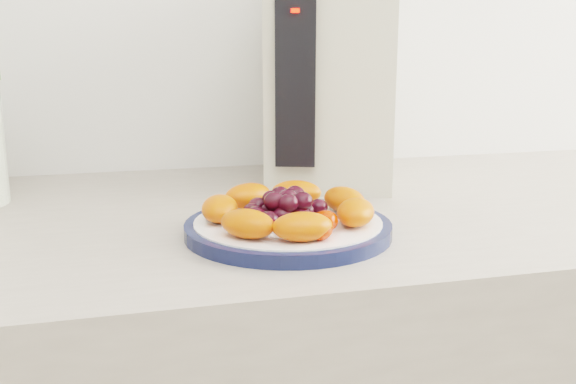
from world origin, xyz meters
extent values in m
cylinder|color=#121A3D|center=(0.12, 1.08, 0.91)|extent=(0.23, 0.23, 0.01)
cylinder|color=white|center=(0.12, 1.08, 0.91)|extent=(0.21, 0.21, 0.02)
cube|color=beige|center=(0.26, 1.36, 1.06)|extent=(0.25, 0.30, 0.32)
cube|color=black|center=(0.17, 1.25, 1.06)|extent=(0.06, 0.03, 0.23)
cube|color=#FF0C05|center=(0.17, 1.24, 1.15)|extent=(0.01, 0.01, 0.01)
ellipsoid|color=red|center=(0.19, 1.10, 0.93)|extent=(0.06, 0.07, 0.03)
ellipsoid|color=red|center=(0.15, 1.15, 0.93)|extent=(0.07, 0.06, 0.03)
ellipsoid|color=red|center=(0.08, 1.15, 0.93)|extent=(0.07, 0.06, 0.03)
ellipsoid|color=red|center=(0.04, 1.09, 0.93)|extent=(0.05, 0.07, 0.03)
ellipsoid|color=red|center=(0.06, 1.03, 0.93)|extent=(0.07, 0.07, 0.03)
ellipsoid|color=red|center=(0.11, 1.00, 0.93)|extent=(0.06, 0.04, 0.03)
ellipsoid|color=red|center=(0.18, 1.04, 0.93)|extent=(0.07, 0.07, 0.03)
ellipsoid|color=black|center=(0.12, 1.08, 0.93)|extent=(0.02, 0.02, 0.02)
ellipsoid|color=black|center=(0.14, 1.08, 0.93)|extent=(0.02, 0.02, 0.02)
ellipsoid|color=black|center=(0.13, 1.09, 0.93)|extent=(0.02, 0.02, 0.02)
ellipsoid|color=black|center=(0.11, 1.09, 0.93)|extent=(0.02, 0.02, 0.02)
ellipsoid|color=black|center=(0.10, 1.08, 0.93)|extent=(0.02, 0.02, 0.02)
ellipsoid|color=black|center=(0.11, 1.06, 0.93)|extent=(0.02, 0.02, 0.02)
ellipsoid|color=black|center=(0.13, 1.06, 0.93)|extent=(0.02, 0.02, 0.02)
ellipsoid|color=black|center=(0.16, 1.09, 0.93)|extent=(0.02, 0.02, 0.02)
ellipsoid|color=black|center=(0.14, 1.11, 0.93)|extent=(0.02, 0.02, 0.02)
ellipsoid|color=black|center=(0.13, 1.12, 0.93)|extent=(0.02, 0.02, 0.02)
ellipsoid|color=black|center=(0.11, 1.12, 0.93)|extent=(0.02, 0.02, 0.02)
ellipsoid|color=black|center=(0.09, 1.11, 0.93)|extent=(0.02, 0.02, 0.02)
ellipsoid|color=black|center=(0.08, 1.09, 0.93)|extent=(0.02, 0.02, 0.02)
ellipsoid|color=black|center=(0.08, 1.07, 0.93)|extent=(0.02, 0.02, 0.02)
ellipsoid|color=black|center=(0.09, 1.05, 0.93)|extent=(0.02, 0.02, 0.02)
ellipsoid|color=black|center=(0.12, 1.08, 0.94)|extent=(0.02, 0.02, 0.02)
ellipsoid|color=black|center=(0.13, 1.09, 0.94)|extent=(0.02, 0.02, 0.02)
ellipsoid|color=black|center=(0.11, 1.10, 0.94)|extent=(0.02, 0.02, 0.02)
ellipsoid|color=black|center=(0.10, 1.09, 0.94)|extent=(0.02, 0.02, 0.02)
ellipsoid|color=black|center=(0.10, 1.07, 0.94)|extent=(0.02, 0.02, 0.02)
ellipsoid|color=black|center=(0.11, 1.06, 0.94)|extent=(0.02, 0.02, 0.02)
ellipsoid|color=black|center=(0.13, 1.06, 0.94)|extent=(0.02, 0.02, 0.02)
ellipsoid|color=red|center=(0.12, 1.02, 0.93)|extent=(0.03, 0.03, 0.02)
ellipsoid|color=red|center=(0.14, 1.02, 0.93)|extent=(0.04, 0.03, 0.02)
ellipsoid|color=red|center=(0.13, 1.00, 0.93)|extent=(0.04, 0.04, 0.02)
camera|label=1|loc=(-0.06, 0.40, 1.11)|focal=40.00mm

